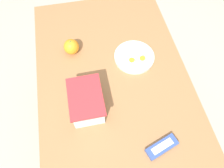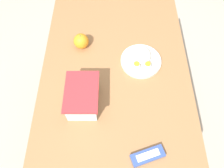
% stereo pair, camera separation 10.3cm
% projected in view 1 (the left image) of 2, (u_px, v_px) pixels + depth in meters
% --- Properties ---
extents(ground_plane, '(10.00, 10.00, 0.00)m').
position_uv_depth(ground_plane, '(113.00, 130.00, 1.74)').
color(ground_plane, '#B2A899').
extents(table, '(1.23, 0.75, 0.76)m').
position_uv_depth(table, '(114.00, 93.00, 1.18)').
color(table, '#996B42').
rests_on(table, ground_plane).
extents(food_container, '(0.20, 0.15, 0.11)m').
position_uv_depth(food_container, '(87.00, 102.00, 0.97)').
color(food_container, white).
rests_on(food_container, table).
extents(orange_fruit, '(0.08, 0.08, 0.08)m').
position_uv_depth(orange_fruit, '(71.00, 47.00, 1.13)').
color(orange_fruit, orange).
rests_on(orange_fruit, table).
extents(rice_plate, '(0.21, 0.21, 0.05)m').
position_uv_depth(rice_plate, '(134.00, 55.00, 1.13)').
color(rice_plate, silver).
rests_on(rice_plate, table).
extents(candy_bar, '(0.09, 0.15, 0.02)m').
position_uv_depth(candy_bar, '(162.00, 147.00, 0.91)').
color(candy_bar, '#334C9E').
rests_on(candy_bar, table).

